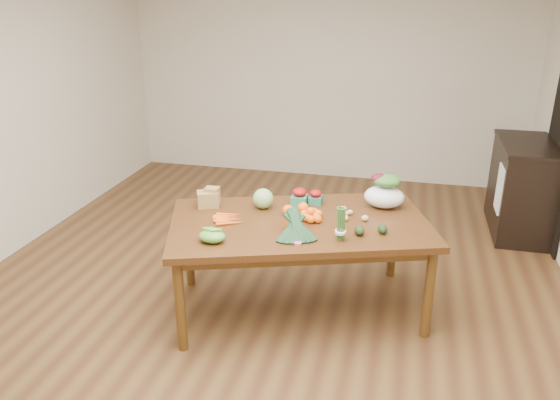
% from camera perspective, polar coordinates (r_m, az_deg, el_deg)
% --- Properties ---
extents(floor, '(6.00, 6.00, 0.00)m').
position_cam_1_polar(floor, '(4.66, -1.48, -9.11)').
color(floor, brown).
rests_on(floor, ground).
extents(room_walls, '(5.02, 6.02, 2.70)m').
position_cam_1_polar(room_walls, '(4.14, -1.66, 7.16)').
color(room_walls, beige).
rests_on(room_walls, floor).
extents(dining_table, '(2.13, 1.60, 0.75)m').
position_cam_1_polar(dining_table, '(4.21, 1.99, -6.86)').
color(dining_table, '#452710').
rests_on(dining_table, floor).
extents(cabinet, '(0.52, 1.02, 0.94)m').
position_cam_1_polar(cabinet, '(6.02, 23.90, 1.18)').
color(cabinet, black).
rests_on(cabinet, floor).
extents(dish_towel, '(0.02, 0.28, 0.45)m').
position_cam_1_polar(dish_towel, '(5.65, 21.94, 1.08)').
color(dish_towel, white).
rests_on(dish_towel, cabinet).
extents(paper_bag, '(0.26, 0.24, 0.15)m').
position_cam_1_polar(paper_bag, '(4.31, -7.57, 0.25)').
color(paper_bag, '#9E7D46').
rests_on(paper_bag, dining_table).
extents(cabbage, '(0.16, 0.16, 0.16)m').
position_cam_1_polar(cabbage, '(4.25, -1.78, 0.15)').
color(cabbage, '#A9CD76').
rests_on(cabbage, dining_table).
extents(strawberry_basket_a, '(0.15, 0.15, 0.11)m').
position_cam_1_polar(strawberry_basket_a, '(4.32, 2.04, 0.19)').
color(strawberry_basket_a, '#B10B13').
rests_on(strawberry_basket_a, dining_table).
extents(strawberry_basket_b, '(0.13, 0.13, 0.09)m').
position_cam_1_polar(strawberry_basket_b, '(4.35, 3.74, 0.17)').
color(strawberry_basket_b, '#AE0B15').
rests_on(strawberry_basket_b, dining_table).
extents(orange_a, '(0.09, 0.09, 0.09)m').
position_cam_1_polar(orange_a, '(4.12, 0.85, -1.09)').
color(orange_a, orange).
rests_on(orange_a, dining_table).
extents(orange_b, '(0.09, 0.09, 0.09)m').
position_cam_1_polar(orange_b, '(4.17, 2.43, -0.82)').
color(orange_b, '#FF5E0F').
rests_on(orange_b, dining_table).
extents(orange_c, '(0.07, 0.07, 0.07)m').
position_cam_1_polar(orange_c, '(4.10, 3.54, -1.31)').
color(orange_c, orange).
rests_on(orange_c, dining_table).
extents(mandarin_cluster, '(0.23, 0.23, 0.10)m').
position_cam_1_polar(mandarin_cluster, '(4.06, 3.22, -1.39)').
color(mandarin_cluster, orange).
rests_on(mandarin_cluster, dining_table).
extents(carrots, '(0.28, 0.27, 0.03)m').
position_cam_1_polar(carrots, '(4.07, -5.52, -1.95)').
color(carrots, orange).
rests_on(carrots, dining_table).
extents(snap_pea_bag, '(0.19, 0.14, 0.08)m').
position_cam_1_polar(snap_pea_bag, '(3.73, -7.12, -3.78)').
color(snap_pea_bag, '#609D35').
rests_on(snap_pea_bag, dining_table).
extents(kale_bunch, '(0.43, 0.48, 0.16)m').
position_cam_1_polar(kale_bunch, '(3.74, 1.71, -2.94)').
color(kale_bunch, black).
rests_on(kale_bunch, dining_table).
extents(asparagus_bundle, '(0.11, 0.14, 0.26)m').
position_cam_1_polar(asparagus_bundle, '(3.72, 6.38, -2.47)').
color(asparagus_bundle, '#437B38').
rests_on(asparagus_bundle, dining_table).
extents(potato_a, '(0.05, 0.05, 0.05)m').
position_cam_1_polar(potato_a, '(4.14, 6.83, -1.42)').
color(potato_a, tan).
rests_on(potato_a, dining_table).
extents(potato_b, '(0.05, 0.05, 0.04)m').
position_cam_1_polar(potato_b, '(4.06, 6.80, -1.90)').
color(potato_b, tan).
rests_on(potato_b, dining_table).
extents(potato_c, '(0.05, 0.04, 0.04)m').
position_cam_1_polar(potato_c, '(4.18, 7.32, -1.28)').
color(potato_c, tan).
rests_on(potato_c, dining_table).
extents(potato_d, '(0.05, 0.05, 0.05)m').
position_cam_1_polar(potato_d, '(4.22, 6.63, -0.94)').
color(potato_d, tan).
rests_on(potato_d, dining_table).
extents(potato_e, '(0.05, 0.05, 0.05)m').
position_cam_1_polar(potato_e, '(4.08, 8.87, -1.89)').
color(potato_e, tan).
rests_on(potato_e, dining_table).
extents(avocado_a, '(0.09, 0.12, 0.07)m').
position_cam_1_polar(avocado_a, '(3.85, 8.29, -3.15)').
color(avocado_a, black).
rests_on(avocado_a, dining_table).
extents(avocado_b, '(0.09, 0.11, 0.07)m').
position_cam_1_polar(avocado_b, '(3.90, 10.65, -2.98)').
color(avocado_b, black).
rests_on(avocado_b, dining_table).
extents(salad_bag, '(0.37, 0.32, 0.24)m').
position_cam_1_polar(salad_bag, '(4.33, 10.86, 0.76)').
color(salad_bag, white).
rests_on(salad_bag, dining_table).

